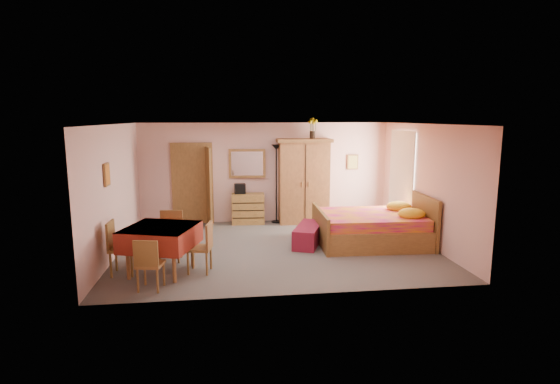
{
  "coord_description": "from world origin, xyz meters",
  "views": [
    {
      "loc": [
        -1.08,
        -8.87,
        2.74
      ],
      "look_at": [
        0.1,
        0.3,
        1.15
      ],
      "focal_mm": 28.0,
      "sensor_mm": 36.0,
      "label": 1
    }
  ],
  "objects": [
    {
      "name": "bed",
      "position": [
        2.08,
        0.1,
        0.54
      ],
      "size": [
        2.42,
        1.94,
        1.09
      ],
      "primitive_type": "cube",
      "rotation": [
        0.0,
        0.0,
        -0.04
      ],
      "color": "#BE1268",
      "rests_on": "floor"
    },
    {
      "name": "wall_right",
      "position": [
        3.25,
        0.0,
        1.3
      ],
      "size": [
        0.1,
        5.0,
        2.6
      ],
      "primitive_type": "cube",
      "color": "beige",
      "rests_on": "floor"
    },
    {
      "name": "floor_lamp",
      "position": [
        0.26,
        2.27,
        1.02
      ],
      "size": [
        0.3,
        0.3,
        2.05
      ],
      "primitive_type": "cube",
      "rotation": [
        0.0,
        0.0,
        -0.16
      ],
      "color": "black",
      "rests_on": "floor"
    },
    {
      "name": "bench",
      "position": [
        0.71,
        0.19,
        0.21
      ],
      "size": [
        0.9,
        1.34,
        0.42
      ],
      "primitive_type": "cube",
      "rotation": [
        0.0,
        0.0,
        -0.38
      ],
      "color": "maroon",
      "rests_on": "floor"
    },
    {
      "name": "chair_south",
      "position": [
        -2.28,
        -1.98,
        0.43
      ],
      "size": [
        0.45,
        0.45,
        0.86
      ],
      "primitive_type": "cube",
      "rotation": [
        0.0,
        0.0,
        -0.18
      ],
      "color": "#A46E37",
      "rests_on": "floor"
    },
    {
      "name": "doorway",
      "position": [
        -1.9,
        2.47,
        1.02
      ],
      "size": [
        1.06,
        0.12,
        2.15
      ],
      "primitive_type": "cube",
      "color": "#9E6B35",
      "rests_on": "floor"
    },
    {
      "name": "sunflower_vase",
      "position": [
        1.19,
        2.2,
        2.46
      ],
      "size": [
        0.23,
        0.23,
        0.53
      ],
      "primitive_type": "cube",
      "rotation": [
        0.0,
        0.0,
        -0.08
      ],
      "color": "yellow",
      "rests_on": "wardrobe"
    },
    {
      "name": "picture_left",
      "position": [
        -3.22,
        -0.6,
        1.7
      ],
      "size": [
        0.04,
        0.32,
        0.42
      ],
      "primitive_type": "cube",
      "color": "orange",
      "rests_on": "wall_left"
    },
    {
      "name": "chair_west",
      "position": [
        -2.87,
        -1.2,
        0.48
      ],
      "size": [
        0.44,
        0.44,
        0.95
      ],
      "primitive_type": "cube",
      "rotation": [
        0.0,
        0.0,
        -1.6
      ],
      "color": "#A37737",
      "rests_on": "floor"
    },
    {
      "name": "wall_back",
      "position": [
        0.0,
        2.5,
        1.3
      ],
      "size": [
        6.5,
        0.1,
        2.6
      ],
      "primitive_type": "cube",
      "color": "beige",
      "rests_on": "floor"
    },
    {
      "name": "stereo",
      "position": [
        -0.69,
        2.27,
        0.92
      ],
      "size": [
        0.29,
        0.22,
        0.26
      ],
      "primitive_type": "cube",
      "rotation": [
        0.0,
        0.0,
        0.06
      ],
      "color": "black",
      "rests_on": "chest_of_drawers"
    },
    {
      "name": "wall_left",
      "position": [
        -3.25,
        0.0,
        1.3
      ],
      "size": [
        0.1,
        5.0,
        2.6
      ],
      "primitive_type": "cube",
      "color": "beige",
      "rests_on": "floor"
    },
    {
      "name": "window",
      "position": [
        3.21,
        1.2,
        1.45
      ],
      "size": [
        0.08,
        1.4,
        1.95
      ],
      "primitive_type": "cube",
      "color": "white",
      "rests_on": "wall_right"
    },
    {
      "name": "dining_table",
      "position": [
        -2.22,
        -1.21,
        0.42
      ],
      "size": [
        1.44,
        1.44,
        0.84
      ],
      "primitive_type": "cube",
      "rotation": [
        0.0,
        0.0,
        -0.3
      ],
      "color": "maroon",
      "rests_on": "floor"
    },
    {
      "name": "wall_mirror",
      "position": [
        -0.48,
        2.44,
        1.55
      ],
      "size": [
        0.95,
        0.12,
        0.75
      ],
      "primitive_type": "cube",
      "rotation": [
        0.0,
        0.0,
        -0.08
      ],
      "color": "silver",
      "rests_on": "wall_back"
    },
    {
      "name": "floor",
      "position": [
        0.0,
        0.0,
        0.0
      ],
      "size": [
        6.5,
        6.5,
        0.0
      ],
      "primitive_type": "plane",
      "color": "#69635D",
      "rests_on": "ground"
    },
    {
      "name": "wardrobe",
      "position": [
        0.96,
        2.18,
        1.1
      ],
      "size": [
        1.42,
        0.76,
        2.19
      ],
      "primitive_type": "cube",
      "rotation": [
        0.0,
        0.0,
        -0.03
      ],
      "color": "#9D6235",
      "rests_on": "floor"
    },
    {
      "name": "ceiling",
      "position": [
        0.0,
        0.0,
        2.6
      ],
      "size": [
        6.5,
        6.5,
        0.0
      ],
      "primitive_type": "plane",
      "rotation": [
        3.14,
        0.0,
        0.0
      ],
      "color": "brown",
      "rests_on": "wall_back"
    },
    {
      "name": "chair_east",
      "position": [
        -1.55,
        -1.27,
        0.45
      ],
      "size": [
        0.48,
        0.48,
        0.91
      ],
      "primitive_type": "cube",
      "rotation": [
        0.0,
        0.0,
        1.38
      ],
      "color": "olive",
      "rests_on": "floor"
    },
    {
      "name": "wall_front",
      "position": [
        0.0,
        -2.5,
        1.3
      ],
      "size": [
        6.5,
        0.1,
        2.6
      ],
      "primitive_type": "cube",
      "color": "beige",
      "rests_on": "floor"
    },
    {
      "name": "picture_back",
      "position": [
        2.35,
        2.47,
        1.55
      ],
      "size": [
        0.3,
        0.04,
        0.4
      ],
      "primitive_type": "cube",
      "color": "#D8BF59",
      "rests_on": "wall_back"
    },
    {
      "name": "chair_north",
      "position": [
        -2.14,
        -0.55,
        0.47
      ],
      "size": [
        0.46,
        0.46,
        0.95
      ],
      "primitive_type": "cube",
      "rotation": [
        0.0,
        0.0,
        3.07
      ],
      "color": "olive",
      "rests_on": "floor"
    },
    {
      "name": "chest_of_drawers",
      "position": [
        -0.48,
        2.23,
        0.39
      ],
      "size": [
        0.86,
        0.47,
        0.79
      ],
      "primitive_type": "cube",
      "rotation": [
        0.0,
        0.0,
        -0.06
      ],
      "color": "#AC7C3A",
      "rests_on": "floor"
    }
  ]
}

